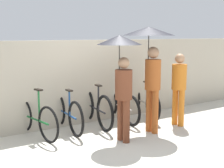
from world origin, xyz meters
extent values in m
plane|color=beige|center=(0.00, 0.00, 0.00)|extent=(30.00, 30.00, 0.00)
cube|color=#B2A893|center=(0.00, 1.85, 0.94)|extent=(10.93, 0.12, 1.88)
torus|color=black|center=(-1.46, 1.96, 0.35)|extent=(0.16, 0.70, 0.70)
torus|color=black|center=(-1.29, 1.00, 0.35)|extent=(0.16, 0.70, 0.70)
cylinder|color=#19662D|center=(-1.38, 1.48, 0.35)|extent=(0.21, 0.97, 0.04)
cylinder|color=#19662D|center=(-1.35, 1.31, 0.65)|extent=(0.04, 0.04, 0.60)
cube|color=black|center=(-1.35, 1.31, 0.97)|extent=(0.12, 0.21, 0.03)
cylinder|color=#19662D|center=(-1.46, 1.96, 0.71)|extent=(0.04, 0.04, 0.72)
cylinder|color=#19662D|center=(-1.46, 1.96, 1.07)|extent=(0.44, 0.10, 0.03)
torus|color=black|center=(-0.67, 1.98, 0.36)|extent=(0.09, 0.72, 0.72)
torus|color=black|center=(-0.71, 1.02, 0.36)|extent=(0.09, 0.72, 0.72)
cylinder|color=#19478C|center=(-0.69, 1.50, 0.36)|extent=(0.08, 0.96, 0.04)
cylinder|color=#19478C|center=(-0.70, 1.34, 0.62)|extent=(0.04, 0.04, 0.51)
cube|color=black|center=(-0.70, 1.34, 0.89)|extent=(0.10, 0.20, 0.03)
cylinder|color=#19478C|center=(-0.67, 1.98, 0.66)|extent=(0.04, 0.04, 0.61)
cylinder|color=#19478C|center=(-0.67, 1.98, 0.97)|extent=(0.44, 0.05, 0.03)
torus|color=black|center=(0.05, 2.00, 0.39)|extent=(0.14, 0.78, 0.77)
torus|color=black|center=(-0.05, 1.01, 0.39)|extent=(0.14, 0.78, 0.77)
cylinder|color=black|center=(0.00, 1.50, 0.39)|extent=(0.13, 0.99, 0.04)
cylinder|color=black|center=(-0.02, 1.33, 0.65)|extent=(0.04, 0.04, 0.53)
cube|color=black|center=(-0.02, 1.33, 0.93)|extent=(0.11, 0.21, 0.03)
cylinder|color=black|center=(0.05, 2.00, 0.73)|extent=(0.04, 0.04, 0.69)
cylinder|color=black|center=(0.05, 2.00, 1.08)|extent=(0.44, 0.07, 0.03)
torus|color=black|center=(0.73, 2.03, 0.35)|extent=(0.12, 0.70, 0.69)
torus|color=black|center=(0.65, 1.02, 0.35)|extent=(0.12, 0.70, 0.69)
cylinder|color=#A59E93|center=(0.69, 1.53, 0.35)|extent=(0.12, 1.02, 0.04)
cylinder|color=#A59E93|center=(0.67, 1.35, 0.64)|extent=(0.04, 0.04, 0.60)
cube|color=black|center=(0.67, 1.35, 0.96)|extent=(0.11, 0.21, 0.03)
cylinder|color=#A59E93|center=(0.73, 2.03, 0.66)|extent=(0.04, 0.04, 0.63)
cylinder|color=#A59E93|center=(0.73, 2.03, 0.98)|extent=(0.44, 0.07, 0.03)
torus|color=black|center=(1.51, 2.08, 0.36)|extent=(0.22, 0.71, 0.72)
torus|color=black|center=(1.25, 1.02, 0.36)|extent=(0.22, 0.71, 0.72)
cylinder|color=#A59E93|center=(1.38, 1.55, 0.36)|extent=(0.29, 1.07, 0.04)
cylinder|color=#A59E93|center=(1.33, 1.37, 0.61)|extent=(0.04, 0.04, 0.51)
cube|color=black|center=(1.33, 1.37, 0.88)|extent=(0.13, 0.22, 0.03)
cylinder|color=#A59E93|center=(1.51, 2.08, 0.68)|extent=(0.04, 0.04, 0.64)
cylinder|color=#A59E93|center=(1.51, 2.08, 1.00)|extent=(0.43, 0.13, 0.03)
cylinder|color=brown|center=(-0.07, 0.22, 0.41)|extent=(0.13, 0.13, 0.81)
cylinder|color=brown|center=(-0.07, 0.40, 0.41)|extent=(0.13, 0.13, 0.81)
cylinder|color=brown|center=(-0.07, 0.31, 1.09)|extent=(0.32, 0.32, 0.55)
sphere|color=#997051|center=(-0.07, 0.31, 1.49)|extent=(0.21, 0.21, 0.21)
cylinder|color=#332D28|center=(-0.07, 0.45, 1.47)|extent=(0.02, 0.02, 0.70)
cone|color=black|center=(-0.07, 0.45, 1.91)|extent=(0.84, 0.84, 0.18)
cylinder|color=#9E4C1E|center=(0.75, 0.36, 0.45)|extent=(0.13, 0.13, 0.90)
cylinder|color=#9E4C1E|center=(0.74, 0.54, 0.45)|extent=(0.13, 0.13, 0.90)
cylinder|color=#9E4C1E|center=(0.74, 0.45, 1.20)|extent=(0.32, 0.32, 0.61)
sphere|color=#997051|center=(0.74, 0.45, 1.65)|extent=(0.23, 0.23, 0.23)
cylinder|color=#332D28|center=(0.73, 0.59, 1.61)|extent=(0.02, 0.02, 0.75)
cone|color=black|center=(0.73, 0.59, 2.07)|extent=(1.06, 1.06, 0.18)
cylinder|color=#C66B1E|center=(1.56, 0.43, 0.41)|extent=(0.13, 0.13, 0.81)
cylinder|color=#C66B1E|center=(1.55, 0.61, 0.41)|extent=(0.13, 0.13, 0.81)
cylinder|color=#C66B1E|center=(1.55, 0.52, 1.09)|extent=(0.32, 0.32, 0.55)
sphere|color=tan|center=(1.55, 0.52, 1.49)|extent=(0.21, 0.21, 0.21)
camera|label=1|loc=(-3.32, -4.35, 2.02)|focal=50.00mm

